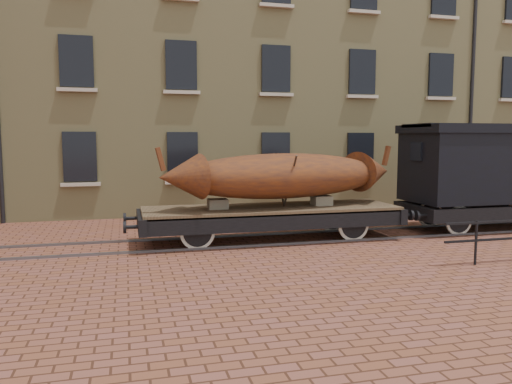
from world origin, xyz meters
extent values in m
plane|color=brown|center=(0.00, 0.00, 0.00)|extent=(90.00, 90.00, 0.00)
cube|color=tan|center=(3.00, 10.00, 7.00)|extent=(40.00, 10.00, 14.00)
cube|color=black|center=(-6.00, 4.96, 2.20)|extent=(1.10, 0.12, 1.70)
cube|color=#BFB19C|center=(-6.00, 4.90, 1.25)|extent=(1.30, 0.18, 0.12)
cube|color=black|center=(-2.50, 4.96, 2.20)|extent=(1.10, 0.12, 1.70)
cube|color=#BFB19C|center=(-2.50, 4.90, 1.25)|extent=(1.30, 0.18, 0.12)
cube|color=black|center=(1.00, 4.96, 2.20)|extent=(1.10, 0.12, 1.70)
cube|color=#BFB19C|center=(1.00, 4.90, 1.25)|extent=(1.30, 0.18, 0.12)
cube|color=black|center=(4.50, 4.96, 2.20)|extent=(1.10, 0.12, 1.70)
cube|color=#BFB19C|center=(4.50, 4.90, 1.25)|extent=(1.30, 0.18, 0.12)
cube|color=black|center=(8.00, 4.96, 2.20)|extent=(1.10, 0.12, 1.70)
cube|color=#BFB19C|center=(8.00, 4.90, 1.25)|extent=(1.30, 0.18, 0.12)
cube|color=black|center=(11.50, 4.96, 2.20)|extent=(1.10, 0.12, 1.70)
cube|color=#BFB19C|center=(11.50, 4.90, 1.25)|extent=(1.30, 0.18, 0.12)
cube|color=black|center=(-6.00, 4.96, 5.40)|extent=(1.10, 0.12, 1.70)
cube|color=#BFB19C|center=(-6.00, 4.90, 4.45)|extent=(1.30, 0.18, 0.12)
cube|color=black|center=(-2.50, 4.96, 5.40)|extent=(1.10, 0.12, 1.70)
cube|color=#BFB19C|center=(-2.50, 4.90, 4.45)|extent=(1.30, 0.18, 0.12)
cube|color=black|center=(1.00, 4.96, 5.40)|extent=(1.10, 0.12, 1.70)
cube|color=#BFB19C|center=(1.00, 4.90, 4.45)|extent=(1.30, 0.18, 0.12)
cube|color=black|center=(4.50, 4.96, 5.40)|extent=(1.10, 0.12, 1.70)
cube|color=#BFB19C|center=(4.50, 4.90, 4.45)|extent=(1.30, 0.18, 0.12)
cube|color=black|center=(8.00, 4.96, 5.40)|extent=(1.10, 0.12, 1.70)
cube|color=#BFB19C|center=(8.00, 4.90, 4.45)|extent=(1.30, 0.18, 0.12)
cube|color=#BFB19C|center=(1.00, 4.90, 7.65)|extent=(1.30, 0.18, 0.12)
cube|color=#BFB19C|center=(4.50, 4.90, 7.65)|extent=(1.30, 0.18, 0.12)
cube|color=#BFB19C|center=(8.00, 4.90, 7.65)|extent=(1.30, 0.18, 0.12)
cylinder|color=black|center=(9.50, 4.95, 7.00)|extent=(0.14, 0.14, 14.00)
cube|color=#59595E|center=(0.00, -0.72, 0.03)|extent=(30.00, 0.08, 0.06)
cube|color=#59595E|center=(0.00, 0.72, 0.03)|extent=(30.00, 0.08, 0.06)
cylinder|color=black|center=(3.00, -3.80, 0.50)|extent=(0.06, 0.06, 1.00)
cube|color=brown|center=(-0.63, 0.00, 0.88)|extent=(7.00, 2.05, 0.11)
cube|color=black|center=(-0.63, -0.95, 0.65)|extent=(7.00, 0.15, 0.42)
cube|color=black|center=(-0.63, 0.95, 0.65)|extent=(7.00, 0.15, 0.42)
cube|color=black|center=(-4.13, 0.00, 0.65)|extent=(0.21, 2.15, 0.42)
cylinder|color=black|center=(-4.39, -0.70, 0.65)|extent=(0.33, 0.09, 0.09)
cylinder|color=black|center=(-4.55, -0.70, 0.65)|extent=(0.07, 0.30, 0.30)
cylinder|color=black|center=(-4.39, 0.70, 0.65)|extent=(0.33, 0.09, 0.09)
cylinder|color=black|center=(-4.55, 0.70, 0.65)|extent=(0.07, 0.30, 0.30)
cube|color=black|center=(2.87, 0.00, 0.65)|extent=(0.21, 2.15, 0.42)
cylinder|color=black|center=(3.13, -0.70, 0.65)|extent=(0.33, 0.09, 0.09)
cylinder|color=black|center=(3.29, -0.70, 0.65)|extent=(0.07, 0.30, 0.30)
cylinder|color=black|center=(3.13, 0.70, 0.65)|extent=(0.33, 0.09, 0.09)
cylinder|color=black|center=(3.29, 0.70, 0.65)|extent=(0.07, 0.30, 0.30)
cylinder|color=black|center=(-2.78, 0.00, 0.45)|extent=(0.09, 1.77, 0.09)
cylinder|color=beige|center=(-2.78, -0.72, 0.45)|extent=(0.90, 0.07, 0.90)
cylinder|color=black|center=(-2.78, -0.72, 0.45)|extent=(0.73, 0.09, 0.73)
cube|color=black|center=(-2.78, -0.83, 0.67)|extent=(0.84, 0.07, 0.09)
cylinder|color=beige|center=(-2.78, 0.72, 0.45)|extent=(0.90, 0.07, 0.90)
cylinder|color=black|center=(-2.78, 0.72, 0.45)|extent=(0.73, 0.09, 0.73)
cube|color=black|center=(-2.78, 0.83, 0.67)|extent=(0.84, 0.07, 0.09)
cylinder|color=black|center=(1.52, 0.00, 0.45)|extent=(0.09, 1.77, 0.09)
cylinder|color=beige|center=(1.52, -0.72, 0.45)|extent=(0.90, 0.07, 0.90)
cylinder|color=black|center=(1.52, -0.72, 0.45)|extent=(0.73, 0.09, 0.73)
cube|color=black|center=(1.52, -0.83, 0.67)|extent=(0.84, 0.07, 0.09)
cylinder|color=beige|center=(1.52, 0.72, 0.45)|extent=(0.90, 0.07, 0.90)
cylinder|color=black|center=(1.52, 0.72, 0.45)|extent=(0.73, 0.09, 0.73)
cube|color=black|center=(1.52, 0.83, 0.67)|extent=(0.84, 0.07, 0.09)
cube|color=black|center=(-0.63, 0.00, 0.51)|extent=(3.73, 0.06, 0.06)
cube|color=gray|center=(-2.12, 0.00, 1.06)|extent=(0.51, 0.47, 0.26)
cube|color=gray|center=(0.86, 0.00, 1.06)|extent=(0.51, 0.47, 0.26)
ellipsoid|color=brown|center=(-0.25, 0.00, 1.78)|extent=(6.44, 2.83, 1.24)
cone|color=brown|center=(-3.17, -0.44, 1.84)|extent=(1.24, 1.33, 1.18)
cube|color=brown|center=(-3.65, -0.51, 2.30)|extent=(0.26, 0.16, 0.60)
cone|color=brown|center=(2.67, 0.44, 1.84)|extent=(1.24, 1.33, 1.18)
cube|color=brown|center=(3.15, 0.51, 2.30)|extent=(0.26, 0.16, 0.60)
cylinder|color=#372B22|center=(-0.25, -0.50, 1.65)|extent=(0.05, 1.06, 1.47)
cylinder|color=#372B22|center=(-0.25, 0.50, 1.65)|extent=(0.05, 1.06, 1.47)
cube|color=black|center=(6.57, 0.99, 0.63)|extent=(5.40, 0.14, 0.40)
cube|color=black|center=(3.87, 0.00, 0.63)|extent=(0.20, 2.16, 0.40)
cylinder|color=black|center=(3.47, -0.72, 0.63)|extent=(0.07, 0.29, 0.29)
cylinder|color=black|center=(3.47, 0.72, 0.63)|extent=(0.07, 0.29, 0.29)
cylinder|color=black|center=(4.86, 0.00, 0.43)|extent=(0.09, 1.71, 0.09)
cylinder|color=beige|center=(4.86, -0.72, 0.43)|extent=(0.86, 0.06, 0.86)
cylinder|color=black|center=(4.86, -0.72, 0.43)|extent=(0.71, 0.09, 0.71)
cylinder|color=beige|center=(4.86, 0.72, 0.43)|extent=(0.86, 0.06, 0.86)
cylinder|color=black|center=(4.86, 0.72, 0.43)|extent=(0.71, 0.09, 0.71)
cube|color=black|center=(6.57, 0.00, 1.93)|extent=(5.40, 2.16, 2.07)
cube|color=black|center=(6.57, 0.00, 3.09)|extent=(5.56, 2.29, 0.25)
cube|color=black|center=(6.57, 0.00, 3.19)|extent=(5.56, 1.53, 0.11)
cube|color=black|center=(3.85, 0.00, 2.43)|extent=(0.07, 0.54, 0.54)
camera|label=1|loc=(-4.48, -13.10, 2.78)|focal=35.00mm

